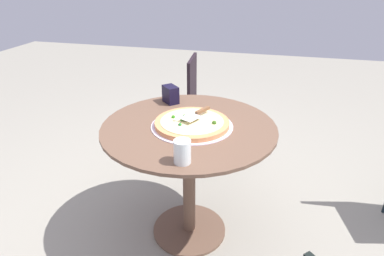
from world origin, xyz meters
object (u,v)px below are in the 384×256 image
at_px(patio_table, 189,155).
at_px(pizza_server, 197,114).
at_px(drinking_cup, 182,152).
at_px(napkin_dispenser, 171,94).
at_px(patio_chair_near, 203,102).
at_px(pizza_on_tray, 192,123).

bearing_deg(patio_table, pizza_server, 141.00).
bearing_deg(drinking_cup, patio_table, -169.73).
xyz_separation_m(napkin_dispenser, patio_chair_near, (-0.64, 0.08, -0.29)).
xyz_separation_m(pizza_on_tray, napkin_dispenser, (-0.31, -0.22, 0.04)).
xyz_separation_m(patio_table, pizza_on_tray, (0.01, 0.02, 0.20)).
xyz_separation_m(patio_table, pizza_server, (-0.04, 0.04, 0.24)).
distance_m(drinking_cup, patio_chair_near, 1.36).
bearing_deg(patio_chair_near, pizza_on_tray, 8.31).
relative_size(pizza_server, drinking_cup, 1.92).
distance_m(patio_table, drinking_cup, 0.45).
height_order(patio_table, napkin_dispenser, napkin_dispenser).
height_order(pizza_on_tray, napkin_dispenser, napkin_dispenser).
distance_m(patio_table, napkin_dispenser, 0.43).
height_order(patio_table, pizza_server, pizza_server).
height_order(patio_table, pizza_on_tray, pizza_on_tray).
xyz_separation_m(drinking_cup, patio_chair_near, (-1.31, -0.19, -0.29)).
bearing_deg(drinking_cup, patio_chair_near, -171.90).
height_order(pizza_on_tray, pizza_server, pizza_server).
bearing_deg(pizza_on_tray, pizza_server, 161.67).
height_order(pizza_on_tray, drinking_cup, drinking_cup).
height_order(drinking_cup, patio_chair_near, patio_chair_near).
bearing_deg(patio_table, drinking_cup, 10.27).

